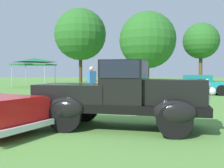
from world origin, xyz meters
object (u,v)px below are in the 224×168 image
show_car_orange (126,85)px  spectator_near_truck (92,82)px  show_car_teal (200,85)px  canopy_tent_left_field (34,61)px  feature_pickup_truck (122,94)px

show_car_orange → spectator_near_truck: (-1.58, -3.70, 0.31)m
show_car_teal → spectator_near_truck: 7.53m
canopy_tent_left_field → feature_pickup_truck: bearing=-62.2°
feature_pickup_truck → spectator_near_truck: size_ratio=2.60×
show_car_orange → canopy_tent_left_field: (-8.88, 7.42, 1.83)m
show_car_teal → show_car_orange: bearing=-172.8°
show_car_teal → canopy_tent_left_field: canopy_tent_left_field is taller
feature_pickup_truck → canopy_tent_left_field: bearing=117.8°
show_car_teal → spectator_near_truck: size_ratio=2.51×
show_car_orange → show_car_teal: same height
feature_pickup_truck → spectator_near_truck: feature_pickup_truck is taller
show_car_teal → canopy_tent_left_field: bearing=153.1°
feature_pickup_truck → show_car_orange: feature_pickup_truck is taller
feature_pickup_truck → show_car_orange: 9.91m
feature_pickup_truck → canopy_tent_left_field: (-9.12, 17.32, 1.56)m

